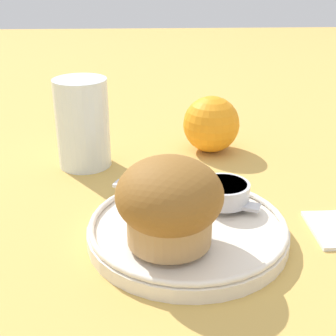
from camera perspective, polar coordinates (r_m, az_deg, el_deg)
The scene contains 8 objects.
ground_plane at distance 0.47m, azimuth 2.38°, elevation -8.52°, with size 3.00×3.00×0.00m, color tan.
plate at distance 0.47m, azimuth 2.39°, elevation -7.26°, with size 0.20×0.20×0.02m.
muffin at distance 0.41m, azimuth 0.18°, elevation -4.21°, with size 0.09×0.09×0.08m.
cream_ramekin at distance 0.49m, azimuth 6.82°, elevation -2.83°, with size 0.05×0.05×0.02m.
berry_pair at distance 0.49m, azimuth 0.25°, elevation -3.26°, with size 0.03×0.01×0.01m.
butter_knife at distance 0.50m, azimuth 1.84°, elevation -3.32°, with size 0.16×0.08×0.00m.
orange_fruit at distance 0.66m, azimuth 5.29°, elevation 5.34°, with size 0.08×0.08×0.08m.
juice_glass at distance 0.62m, azimuth -10.35°, elevation 5.38°, with size 0.07×0.07×0.12m.
Camera 1 is at (-0.04, -0.39, 0.25)m, focal length 50.00 mm.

